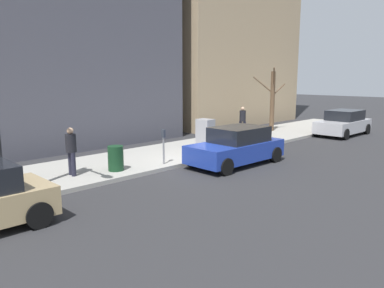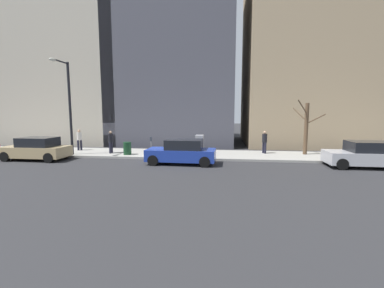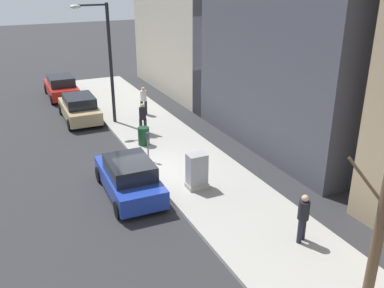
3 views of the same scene
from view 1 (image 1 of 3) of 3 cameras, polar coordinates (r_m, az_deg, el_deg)
name	(u,v)px [view 1 (image 1 of 3)]	position (r m, az deg, el deg)	size (l,w,h in m)	color
ground_plane	(194,164)	(15.15, 0.24, -3.14)	(120.00, 120.00, 0.00)	#2B2B2D
sidewalk	(161,155)	(16.56, -4.70, -1.76)	(4.00, 36.00, 0.15)	#9E9B93
parked_car_silver	(343,123)	(24.45, 22.07, 2.95)	(1.96, 4.22, 1.52)	#B7B7BC
parked_car_blue	(237,147)	(15.13, 6.81, -0.39)	(2.02, 4.25, 1.52)	#1E389E
parking_meter	(164,143)	(14.47, -4.36, 0.15)	(0.14, 0.10, 1.35)	slate
utility_box	(205,135)	(17.35, 2.03, 1.41)	(0.83, 0.61, 1.43)	#A8A399
bare_tree	(272,100)	(24.00, 12.14, 6.59)	(1.61, 2.09, 3.92)	brown
trash_bin	(116,158)	(13.77, -11.55, -2.14)	(0.56, 0.56, 0.90)	#14381E
pedestrian_near_meter	(243,119)	(21.81, 7.72, 3.75)	(0.38, 0.36, 1.66)	#1E1E2D
pedestrian_midblock	(71,149)	(13.36, -17.93, -0.68)	(0.40, 0.36, 1.66)	#1E1E2D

